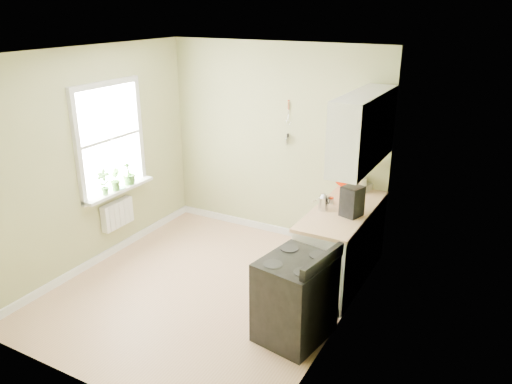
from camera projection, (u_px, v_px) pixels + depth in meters
The scene contains 21 objects.
floor at pixel (206, 290), 5.87m from camera, with size 3.20×3.60×0.02m, color tan.
ceiling at pixel (196, 51), 4.91m from camera, with size 3.20×3.60×0.02m, color white.
wall_back at pixel (275, 142), 6.88m from camera, with size 3.20×0.02×2.70m, color tan.
wall_left at pixel (92, 160), 6.11m from camera, with size 0.02×3.60×2.70m, color tan.
wall_right at pixel (344, 208), 4.67m from camera, with size 0.02×3.60×2.70m, color tan.
base_cabinets at pixel (342, 246), 5.96m from camera, with size 0.60×1.60×0.87m, color white.
countertop at pixel (343, 210), 5.80m from camera, with size 0.64×1.60×0.04m, color #E9BB8F.
upper_cabinets at pixel (363, 129), 5.48m from camera, with size 0.35×1.40×0.80m, color white.
window at pixel (110, 139), 6.27m from camera, with size 0.06×1.14×1.44m.
window_sill at pixel (119, 190), 6.47m from camera, with size 0.18×1.14×0.04m, color white.
radiator at pixel (117, 214), 6.56m from camera, with size 0.12×0.50×0.35m, color white.
wall_utensils at pixel (288, 129), 6.69m from camera, with size 0.02×0.14×0.58m.
stove at pixel (295, 298), 4.90m from camera, with size 0.72×0.79×0.98m.
stand_mixer at pixel (363, 175), 6.34m from camera, with size 0.28×0.40×0.45m.
kettle at pixel (323, 202), 5.73m from camera, with size 0.20×0.12×0.20m.
coffee_maker at pixel (352, 202), 5.56m from camera, with size 0.25×0.26×0.35m.
red_tray at pixel (345, 176), 6.44m from camera, with size 0.31×0.31×0.02m, color #AC1800.
jar at pixel (331, 200), 5.93m from camera, with size 0.07×0.07×0.08m.
plant_a at pixel (104, 182), 6.19m from camera, with size 0.17×0.12×0.33m, color #437B2C.
plant_b at pixel (115, 179), 6.36m from camera, with size 0.16×0.13×0.29m, color #437B2C.
plant_c at pixel (129, 173), 6.57m from camera, with size 0.17×0.17×0.31m, color #437B2C.
Camera 1 is at (2.94, -4.19, 3.15)m, focal length 35.00 mm.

